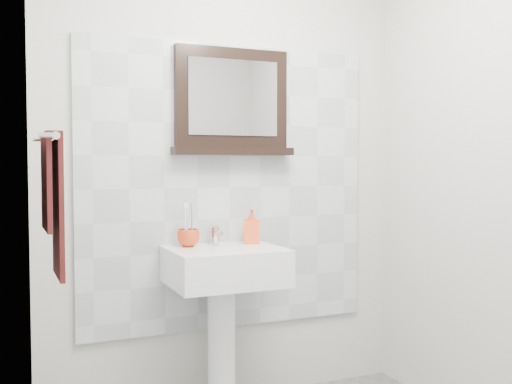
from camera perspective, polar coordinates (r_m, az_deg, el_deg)
back_wall at (r=3.20m, az=-2.67°, el=2.25°), size 2.00×0.01×2.50m
left_wall at (r=1.89m, az=-19.31°, el=1.76°), size 0.01×2.20×2.50m
splashback at (r=3.19m, az=-2.59°, el=0.45°), size 1.60×0.02×1.50m
pedestal_sink at (r=3.01m, az=-3.02°, el=-8.78°), size 0.55×0.44×0.96m
toothbrush_cup at (r=3.03m, az=-6.46°, el=-4.36°), size 0.14×0.14×0.09m
toothbrushes at (r=3.02m, az=-6.54°, el=-2.87°), size 0.05×0.04×0.21m
soap_dispenser at (r=3.13m, az=-0.41°, el=-3.24°), size 0.11×0.11×0.18m
framed_mirror at (r=3.18m, az=-2.31°, el=8.32°), size 0.66×0.11×0.56m
towel_bar at (r=2.39m, az=-19.01°, el=4.92°), size 0.07×0.40×0.03m
hand_towel at (r=2.39m, az=-18.76°, el=-0.12°), size 0.06×0.30×0.55m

